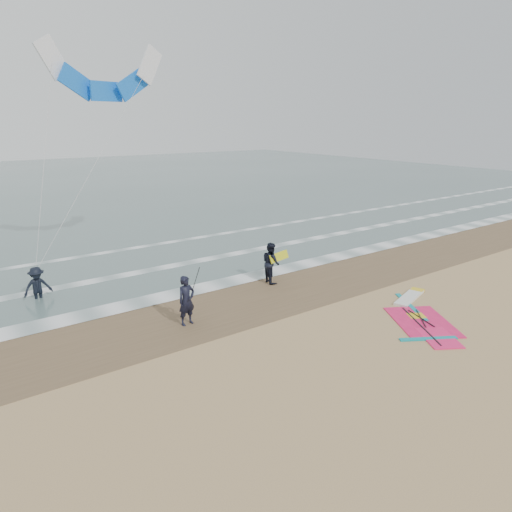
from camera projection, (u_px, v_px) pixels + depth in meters
ground at (377, 345)px, 15.52m from camera, size 120.00×120.00×0.00m
sea_water at (53, 186)px, 53.04m from camera, size 120.00×80.00×0.02m
wet_sand_band at (271, 292)px, 20.21m from camera, size 120.00×5.00×0.01m
foam_waterline at (220, 267)px, 23.68m from camera, size 120.00×9.15×0.02m
windsurf_rig at (420, 315)px, 17.84m from camera, size 4.83×4.57×0.12m
person_standing at (187, 301)px, 16.82m from camera, size 0.75×0.55×1.89m
person_walking at (271, 263)px, 21.23m from camera, size 0.88×1.05×1.93m
person_wading at (36, 279)px, 19.21m from camera, size 1.23×0.80×1.79m
held_pole at (193, 288)px, 16.86m from camera, size 0.17×0.86×1.82m
carried_kiteboard at (279, 256)px, 21.30m from camera, size 1.30×0.51×0.39m
surf_kite at (105, 77)px, 22.06m from camera, size 7.94×3.75×9.83m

